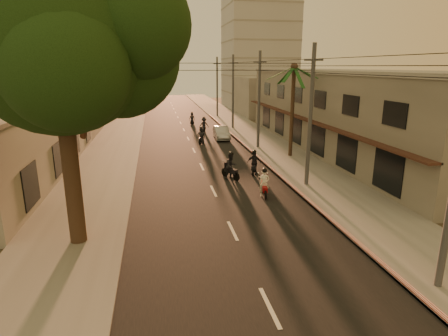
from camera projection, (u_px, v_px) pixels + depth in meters
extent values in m
plane|color=#383023|center=(242.00, 250.00, 16.03)|extent=(160.00, 160.00, 0.00)
cube|color=black|center=(194.00, 150.00, 35.00)|extent=(10.00, 140.00, 0.02)
cube|color=slate|center=(271.00, 147.00, 36.29)|extent=(5.00, 140.00, 0.12)
cube|color=slate|center=(111.00, 153.00, 33.69)|extent=(5.00, 140.00, 0.12)
cube|color=#AF2112|center=(261.00, 160.00, 31.12)|extent=(0.20, 60.00, 0.20)
cube|color=gray|center=(346.00, 112.00, 34.62)|extent=(8.00, 34.00, 7.00)
cube|color=#9F9B90|center=(349.00, 72.00, 33.66)|extent=(8.20, 34.20, 0.30)
cube|color=#3C2118|center=(302.00, 118.00, 33.98)|extent=(0.80, 34.00, 0.12)
cube|color=#9F9B90|center=(3.00, 142.00, 26.22)|extent=(8.00, 24.00, 5.00)
cube|color=#B7B5B2|center=(259.00, 30.00, 68.26)|extent=(12.00, 12.00, 28.00)
cylinder|color=black|center=(72.00, 179.00, 15.92)|extent=(0.70, 0.70, 6.00)
cylinder|color=black|center=(87.00, 106.00, 15.65)|extent=(1.22, 2.17, 3.04)
cylinder|color=black|center=(46.00, 104.00, 14.69)|extent=(1.31, 1.49, 2.73)
sphere|color=black|center=(57.00, 43.00, 14.47)|extent=(7.20, 7.20, 7.20)
sphere|color=black|center=(119.00, 57.00, 15.93)|extent=(5.20, 5.20, 5.20)
sphere|color=black|center=(15.00, 51.00, 15.00)|extent=(4.80, 4.80, 4.80)
sphere|color=black|center=(66.00, 67.00, 13.10)|extent=(4.60, 4.60, 4.60)
sphere|color=black|center=(135.00, 24.00, 14.33)|extent=(4.40, 4.40, 4.40)
sphere|color=black|center=(96.00, 20.00, 16.67)|extent=(4.40, 4.40, 4.40)
cylinder|color=black|center=(292.00, 113.00, 31.60)|extent=(0.32, 0.32, 7.60)
sphere|color=black|center=(294.00, 67.00, 30.60)|extent=(0.60, 0.60, 0.60)
cylinder|color=#38383A|center=(310.00, 118.00, 23.51)|extent=(0.26, 0.26, 9.00)
cube|color=#38383A|center=(314.00, 60.00, 22.59)|extent=(1.20, 0.12, 0.12)
cylinder|color=#38383A|center=(259.00, 101.00, 34.90)|extent=(0.26, 0.26, 9.00)
cube|color=#38383A|center=(260.00, 62.00, 33.98)|extent=(1.20, 0.12, 0.12)
cylinder|color=#38383A|center=(233.00, 92.00, 46.29)|extent=(0.26, 0.26, 9.00)
cube|color=#38383A|center=(233.00, 63.00, 45.36)|extent=(1.20, 0.12, 0.12)
cylinder|color=#38383A|center=(217.00, 87.00, 57.67)|extent=(0.26, 0.26, 9.00)
cube|color=#38383A|center=(217.00, 64.00, 56.75)|extent=(1.20, 0.12, 0.12)
cube|color=#9F9B90|center=(264.00, 96.00, 60.37)|extent=(8.00, 14.00, 6.00)
cube|color=#9F9B90|center=(66.00, 113.00, 45.28)|extent=(8.00, 14.00, 4.40)
cube|color=#9F9B90|center=(89.00, 92.00, 62.02)|extent=(8.00, 14.00, 7.00)
cylinder|color=black|center=(262.00, 188.00, 23.27)|extent=(0.18, 0.57, 0.56)
cylinder|color=black|center=(265.00, 195.00, 22.06)|extent=(0.18, 0.57, 0.56)
cube|color=maroon|center=(264.00, 188.00, 22.52)|extent=(0.43, 1.13, 0.30)
cube|color=maroon|center=(263.00, 183.00, 22.97)|extent=(0.31, 0.14, 0.60)
cylinder|color=silver|center=(263.00, 177.00, 22.99)|extent=(0.55, 0.12, 0.04)
imported|color=white|center=(264.00, 183.00, 22.45)|extent=(0.73, 0.57, 1.69)
sphere|color=black|center=(265.00, 170.00, 22.24)|extent=(0.30, 0.30, 0.30)
sphere|color=silver|center=(258.00, 173.00, 22.90)|extent=(0.12, 0.12, 0.12)
sphere|color=silver|center=(268.00, 173.00, 22.92)|extent=(0.12, 0.12, 0.12)
cylinder|color=black|center=(225.00, 172.00, 26.72)|extent=(0.36, 0.61, 0.62)
cylinder|color=black|center=(236.00, 177.00, 25.63)|extent=(0.36, 0.61, 0.62)
cube|color=black|center=(231.00, 171.00, 26.03)|extent=(0.79, 1.23, 0.33)
cube|color=black|center=(226.00, 167.00, 26.42)|extent=(0.35, 0.24, 0.66)
cylinder|color=silver|center=(225.00, 161.00, 26.42)|extent=(0.57, 0.29, 0.04)
imported|color=black|center=(231.00, 166.00, 25.95)|extent=(1.44, 1.39, 1.85)
sphere|color=black|center=(231.00, 154.00, 25.72)|extent=(0.33, 0.33, 0.33)
cylinder|color=black|center=(255.00, 168.00, 28.01)|extent=(0.30, 0.57, 0.57)
cylinder|color=black|center=(253.00, 172.00, 26.81)|extent=(0.30, 0.57, 0.57)
cube|color=black|center=(254.00, 167.00, 27.27)|extent=(0.66, 1.14, 0.30)
cube|color=black|center=(255.00, 163.00, 27.71)|extent=(0.32, 0.20, 0.61)
cylinder|color=silver|center=(255.00, 158.00, 27.73)|extent=(0.54, 0.23, 0.04)
imported|color=black|center=(254.00, 163.00, 27.19)|extent=(1.27, 1.08, 1.70)
sphere|color=black|center=(254.00, 152.00, 26.98)|extent=(0.30, 0.30, 0.30)
cylinder|color=black|center=(203.00, 140.00, 38.61)|extent=(0.28, 0.55, 0.55)
cylinder|color=black|center=(200.00, 142.00, 37.44)|extent=(0.28, 0.55, 0.55)
cube|color=black|center=(201.00, 139.00, 37.89)|extent=(0.62, 1.11, 0.30)
cube|color=black|center=(202.00, 136.00, 38.32)|extent=(0.31, 0.19, 0.59)
cylinder|color=silver|center=(203.00, 133.00, 38.34)|extent=(0.52, 0.22, 0.04)
imported|color=black|center=(201.00, 136.00, 37.81)|extent=(1.14, 1.04, 1.66)
sphere|color=black|center=(201.00, 128.00, 37.61)|extent=(0.30, 0.30, 0.30)
cylinder|color=black|center=(204.00, 129.00, 45.33)|extent=(0.13, 0.59, 0.58)
cylinder|color=black|center=(205.00, 131.00, 44.09)|extent=(0.13, 0.59, 0.58)
cube|color=black|center=(204.00, 127.00, 44.56)|extent=(0.33, 1.15, 0.31)
cube|color=black|center=(204.00, 126.00, 45.02)|extent=(0.32, 0.12, 0.62)
cylinder|color=silver|center=(204.00, 122.00, 45.04)|extent=(0.57, 0.06, 0.04)
imported|color=black|center=(204.00, 125.00, 44.48)|extent=(1.18, 0.73, 1.75)
sphere|color=black|center=(204.00, 118.00, 44.26)|extent=(0.31, 0.31, 0.31)
imported|color=#A6A8AE|center=(221.00, 133.00, 40.36)|extent=(1.76, 4.27, 1.37)
cylinder|color=black|center=(192.00, 122.00, 51.28)|extent=(0.15, 0.53, 0.52)
cylinder|color=black|center=(192.00, 123.00, 50.15)|extent=(0.15, 0.53, 0.52)
cube|color=black|center=(192.00, 121.00, 50.58)|extent=(0.38, 1.05, 0.28)
cube|color=black|center=(192.00, 119.00, 50.99)|extent=(0.29, 0.13, 0.56)
cylinder|color=silver|center=(192.00, 117.00, 51.01)|extent=(0.52, 0.10, 0.04)
imported|color=black|center=(192.00, 119.00, 50.51)|extent=(0.88, 0.68, 1.57)
sphere|color=black|center=(192.00, 113.00, 50.31)|extent=(0.28, 0.28, 0.28)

